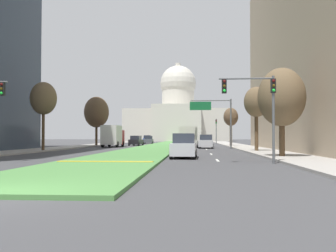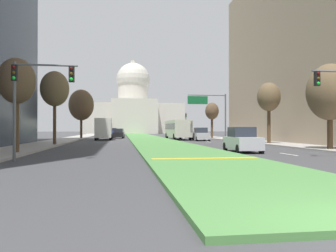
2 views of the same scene
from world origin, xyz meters
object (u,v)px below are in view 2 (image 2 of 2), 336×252
street_tree_left_far (81,105)px  overhead_guide_sign (211,107)px  sedan_lead_stopped (242,140)px  sedan_very_far (113,132)px  traffic_light_near_left (31,89)px  sedan_distant (119,134)px  street_tree_right_far (212,112)px  street_tree_left_mid (55,89)px  sedan_midblock (201,135)px  traffic_light_far_right (186,121)px  capitol_building (133,111)px  street_tree_right_near (330,92)px  box_truck_delivery (104,129)px  street_tree_right_mid (269,98)px  city_bus (177,128)px  street_tree_left_near (17,82)px  sedan_far_horizon (120,133)px

street_tree_left_far → overhead_guide_sign: bearing=-31.6°
sedan_lead_stopped → sedan_very_far: size_ratio=0.98×
traffic_light_near_left → sedan_distant: bearing=84.3°
street_tree_left_far → street_tree_right_far: 21.95m
overhead_guide_sign → street_tree_left_mid: street_tree_left_mid is taller
sedan_midblock → traffic_light_far_right: bearing=83.5°
street_tree_right_far → sedan_lead_stopped: bearing=-101.7°
street_tree_left_mid → capitol_building: bearing=83.0°
sedan_midblock → street_tree_left_mid: bearing=-146.6°
sedan_distant → sedan_very_far: size_ratio=1.09×
street_tree_right_near → box_truck_delivery: street_tree_right_near is taller
traffic_light_far_right → street_tree_right_mid: bearing=-87.4°
overhead_guide_sign → box_truck_delivery: bearing=157.7°
street_tree_right_mid → sedan_very_far: 57.97m
sedan_lead_stopped → sedan_very_far: bearing=99.3°
street_tree_right_near → street_tree_left_mid: (-22.52, 10.59, 1.11)m
street_tree_right_far → city_bus: (-6.70, -4.06, -2.85)m
capitol_building → traffic_light_near_left: (-8.96, -104.34, -4.32)m
traffic_light_far_right → street_tree_left_near: 53.32m
street_tree_right_near → sedan_lead_stopped: size_ratio=1.61×
capitol_building → city_bus: capitol_building is taller
street_tree_left_near → city_bus: 32.38m
sedan_distant → city_bus: 12.41m
traffic_light_near_left → sedan_distant: size_ratio=1.12×
street_tree_right_far → box_truck_delivery: 18.85m
street_tree_right_near → sedan_very_far: bearing=105.5°
street_tree_right_mid → capitol_building: bearing=97.4°
traffic_light_far_right → sedan_distant: size_ratio=1.12×
street_tree_right_near → sedan_far_horizon: street_tree_right_near is taller
sedan_very_far → street_tree_right_near: bearing=-74.5°
sedan_lead_stopped → sedan_distant: 37.66m
traffic_light_far_right → sedan_far_horizon: 15.54m
traffic_light_far_right → street_tree_left_far: (-20.64, -16.02, 2.27)m
overhead_guide_sign → street_tree_left_near: bearing=-131.8°
sedan_distant → traffic_light_far_right: bearing=40.5°
sedan_midblock → sedan_distant: 18.01m
street_tree_left_mid → street_tree_left_far: street_tree_left_far is taller
sedan_midblock → box_truck_delivery: box_truck_delivery is taller
overhead_guide_sign → sedan_very_far: overhead_guide_sign is taller
overhead_guide_sign → sedan_distant: (-12.76, 15.13, -3.84)m
street_tree_left_mid → traffic_light_far_right: bearing=61.4°
traffic_light_near_left → street_tree_right_near: bearing=15.0°
sedan_far_horizon → street_tree_right_far: bearing=-54.1°
sedan_midblock → street_tree_right_near: bearing=-77.8°
street_tree_left_mid → street_tree_right_mid: street_tree_left_mid is taller
city_bus → sedan_far_horizon: bearing=109.3°
street_tree_right_far → sedan_distant: (-15.86, 4.25, -3.82)m
street_tree_right_far → sedan_distant: street_tree_right_far is taller
sedan_lead_stopped → sedan_distant: sedan_lead_stopped is taller
sedan_far_horizon → city_bus: (9.05, -25.84, 0.98)m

